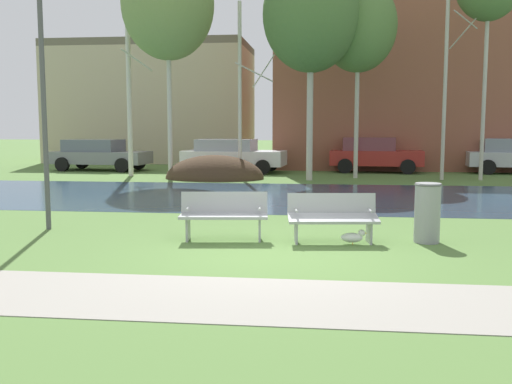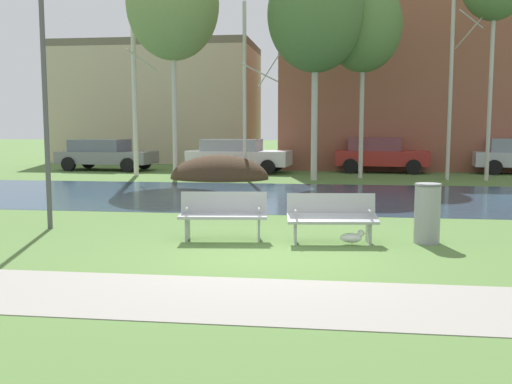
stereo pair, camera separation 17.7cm
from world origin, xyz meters
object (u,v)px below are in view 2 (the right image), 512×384
Objects in this scene: bench_left at (223,214)px; seagull at (352,237)px; trash_bin at (427,212)px; streetlamp at (43,47)px; parked_hatch_third_red at (380,154)px; bench_right at (332,217)px; parked_van_nearest_grey at (105,154)px; parked_sedan_second_white at (237,155)px.

seagull is (2.34, -0.15, -0.34)m from bench_left.
seagull is (-1.32, -0.34, -0.42)m from trash_bin.
trash_bin is 2.30× the size of seagull.
streetlamp is at bearing 176.26° from trash_bin.
trash_bin is at bearing 14.46° from seagull.
trash_bin is 0.26× the size of parked_hatch_third_red.
seagull is (0.36, -0.15, -0.34)m from bench_right.
parked_hatch_third_red is at bearing 63.23° from streetlamp.
parked_van_nearest_grey is at bearing -177.77° from parked_hatch_third_red.
bench_left is at bearing -61.22° from parked_van_nearest_grey.
trash_bin reaches higher than seagull.
seagull is at bearing -55.26° from parked_van_nearest_grey.
parked_sedan_second_white is at bearing -4.00° from parked_van_nearest_grey.
bench_left is 3.55× the size of seagull.
bench_right is 15.68m from parked_sedan_second_white.
trash_bin is 0.24× the size of parked_van_nearest_grey.
bench_right is at bearing 158.09° from seagull.
bench_left reaches higher than seagull.
trash_bin is 15.85m from parked_hatch_third_red.
bench_left is 4.93m from streetlamp.
parked_sedan_second_white is at bearing -171.54° from parked_hatch_third_red.
parked_hatch_third_red is at bearing 82.71° from bench_right.
parked_hatch_third_red reaches higher than bench_left.
trash_bin is at bearing 3.04° from bench_left.
bench_right is at bearing 0.00° from bench_left.
streetlamp is at bearing -95.89° from parked_sedan_second_white.
parked_sedan_second_white is at bearing 111.57° from trash_bin.
bench_right is 0.52m from seagull.
streetlamp reaches higher than parked_sedan_second_white.
parked_van_nearest_grey is 0.99× the size of parked_sedan_second_white.
seagull is 16.28m from parked_hatch_third_red.
streetlamp is at bearing -72.04° from parked_van_nearest_grey.
parked_sedan_second_white is (-4.21, 15.10, 0.31)m from bench_right.
parked_van_nearest_grey reaches higher than bench_right.
streetlamp is at bearing -116.77° from parked_hatch_third_red.
trash_bin is 1.43m from seagull.
bench_right is 18.77m from parked_van_nearest_grey.
seagull is 0.11× the size of parked_hatch_third_red.
trash_bin is (3.66, 0.19, 0.08)m from bench_left.
bench_right is 16.17m from parked_hatch_third_red.
trash_bin is at bearing -68.43° from parked_sedan_second_white.
bench_right is at bearing -6.78° from streetlamp.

